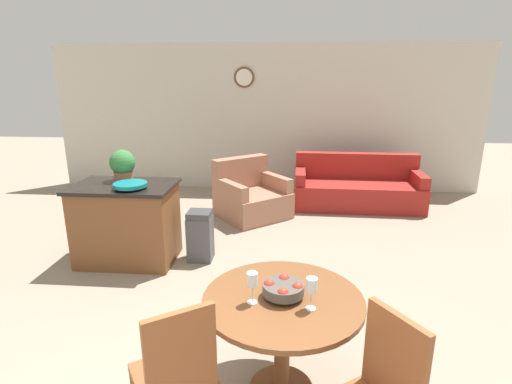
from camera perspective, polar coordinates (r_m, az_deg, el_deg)
wall_back at (r=7.60m, az=1.32°, el=10.48°), size 8.00×0.09×2.70m
dining_table at (r=2.77m, az=3.83°, el=-17.76°), size 1.05×1.05×0.74m
dining_chair_near_left at (r=2.48m, az=-11.32°, el=-23.95°), size 0.58×0.58×0.99m
fruit_bowl at (r=2.65m, az=3.93°, el=-13.57°), size 0.27×0.27×0.12m
wine_glass_left at (r=2.54m, az=-0.54°, el=-12.54°), size 0.07×0.07×0.21m
wine_glass_right at (r=2.51m, az=7.97°, el=-13.20°), size 0.07×0.07×0.21m
kitchen_island at (r=4.91m, az=-17.94°, el=-4.22°), size 1.15×0.76×0.94m
teal_bowl at (r=4.57m, az=-17.52°, el=0.98°), size 0.36×0.36×0.07m
potted_plant at (r=4.91m, az=-18.51°, el=3.72°), size 0.29×0.29×0.37m
trash_bin at (r=4.80m, az=-7.97°, el=-6.21°), size 0.28×0.27×0.61m
couch at (r=6.91m, az=14.24°, el=0.40°), size 2.08×0.91×0.85m
armchair at (r=6.22m, az=-0.74°, el=-0.78°), size 1.30×1.29×0.89m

